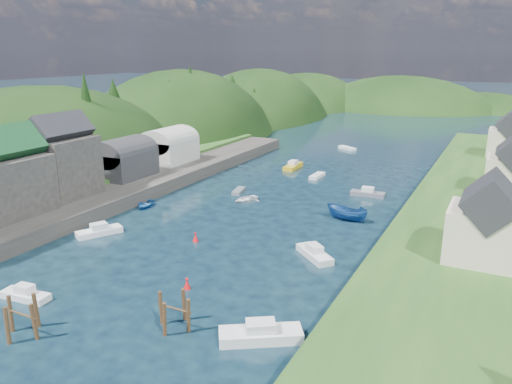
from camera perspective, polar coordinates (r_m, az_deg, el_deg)
The scene contains 14 objects.
ground at distance 83.79m, azimuth 6.82°, elevation 1.07°, with size 600.00×600.00×0.00m, color black.
hillside_left at distance 127.92m, azimuth -8.50°, elevation 2.51°, with size 44.00×245.56×52.00m.
far_hills at distance 204.48m, azimuth 19.27°, elevation 6.05°, with size 103.00×68.00×44.00m.
hill_trees at distance 95.05m, azimuth 10.06°, elevation 9.51°, with size 91.88×148.81×12.69m.
quay_left at distance 72.12m, azimuth -20.31°, elevation -1.48°, with size 12.00×110.00×2.00m, color #2D2B28.
terrace_left_grass at distance 77.21m, azimuth -23.89°, elevation -0.55°, with size 12.00×110.00×2.50m, color #234719.
boat_sheds at distance 85.86m, azimuth -12.29°, elevation 4.79°, with size 7.00×21.00×7.50m.
terrace_right at distance 69.27m, azimuth 23.61°, elevation -2.36°, with size 16.00×120.00×2.40m, color #234719.
right_bank_cottages at distance 76.15m, azimuth 26.69°, elevation 2.47°, with size 9.00×59.24×8.41m.
piling_cluster_near at distance 43.72m, azimuth -25.12°, elevation -13.18°, with size 3.19×2.97×3.58m.
piling_cluster_far at distance 41.24m, azimuth -9.28°, elevation -13.66°, with size 3.16×2.95×3.47m.
channel_buoy_near at distance 47.44m, azimuth -7.90°, elevation -10.37°, with size 0.70×0.70×1.10m.
channel_buoy_far at distance 58.33m, azimuth -6.93°, elevation -5.17°, with size 0.70×0.70×1.10m.
moored_boats at distance 58.48m, azimuth -4.26°, elevation -4.91°, with size 34.96×100.54×2.13m.
Camera 1 is at (27.48, -26.20, 21.44)m, focal length 35.00 mm.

